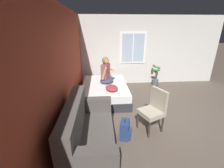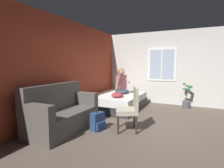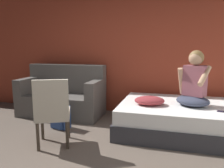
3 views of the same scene
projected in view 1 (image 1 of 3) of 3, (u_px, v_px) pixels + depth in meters
name	position (u px, v px, depth m)	size (l,w,h in m)	color
ground_plane	(166.00, 117.00, 3.99)	(40.00, 40.00, 0.00)	brown
wall_back_accent	(62.00, 70.00, 3.34)	(10.39, 0.16, 2.70)	#993823
wall_side_with_window	(142.00, 51.00, 6.11)	(0.19, 6.34, 2.70)	silver
bed	(105.00, 91.00, 5.04)	(2.08, 1.49, 0.48)	#2D2D33
couch	(88.00, 135.00, 2.74)	(1.70, 0.83, 1.04)	#514C47
side_chair	(154.00, 109.00, 3.35)	(0.61, 0.61, 0.98)	#382D23
person_seated	(106.00, 73.00, 4.98)	(0.66, 0.63, 0.88)	#383D51
backpack	(125.00, 130.00, 3.18)	(0.34, 0.30, 0.46)	navy
throw_pillow	(112.00, 88.00, 4.46)	(0.48, 0.36, 0.14)	#993338
cell_phone	(113.00, 79.00, 5.48)	(0.07, 0.14, 0.01)	black
potted_plant	(155.00, 78.00, 6.13)	(0.39, 0.37, 0.85)	#4C4C51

